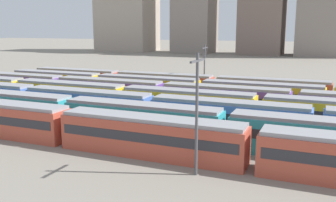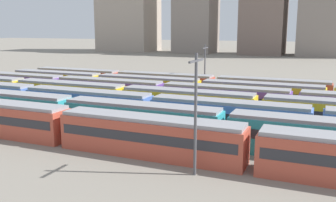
{
  "view_description": "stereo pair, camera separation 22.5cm",
  "coord_description": "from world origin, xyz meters",
  "px_view_note": "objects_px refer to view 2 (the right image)",
  "views": [
    {
      "loc": [
        48.25,
        -30.38,
        11.78
      ],
      "look_at": [
        29.14,
        15.6,
        2.04
      ],
      "focal_mm": 40.15,
      "sensor_mm": 36.0,
      "label": 1
    },
    {
      "loc": [
        48.46,
        -30.29,
        11.78
      ],
      "look_at": [
        29.14,
        15.6,
        2.04
      ],
      "focal_mm": 40.15,
      "sensor_mm": 36.0,
      "label": 2
    }
  ],
  "objects_px": {
    "train_track_2": "(228,117)",
    "train_track_4": "(295,104)",
    "train_track_6": "(215,87)",
    "train_track_3": "(187,104)",
    "train_track_5": "(330,100)",
    "catenary_pole_1": "(205,67)",
    "catenary_pole_2": "(196,109)",
    "train_track_1": "(226,129)",
    "train_track_0": "(67,126)"
  },
  "relations": [
    {
      "from": "train_track_1",
      "to": "train_track_6",
      "type": "height_order",
      "value": "same"
    },
    {
      "from": "train_track_2",
      "to": "train_track_3",
      "type": "relative_size",
      "value": 1.0
    },
    {
      "from": "catenary_pole_1",
      "to": "train_track_5",
      "type": "bearing_deg",
      "value": -20.99
    },
    {
      "from": "train_track_0",
      "to": "train_track_4",
      "type": "relative_size",
      "value": 0.66
    },
    {
      "from": "train_track_0",
      "to": "train_track_6",
      "type": "distance_m",
      "value": 31.95
    },
    {
      "from": "catenary_pole_2",
      "to": "train_track_2",
      "type": "bearing_deg",
      "value": 92.61
    },
    {
      "from": "train_track_5",
      "to": "train_track_6",
      "type": "bearing_deg",
      "value": 163.93
    },
    {
      "from": "train_track_5",
      "to": "catenary_pole_2",
      "type": "bearing_deg",
      "value": -109.26
    },
    {
      "from": "train_track_4",
      "to": "train_track_5",
      "type": "relative_size",
      "value": 1.0
    },
    {
      "from": "train_track_2",
      "to": "train_track_6",
      "type": "xyz_separation_m",
      "value": [
        -7.36,
        20.8,
        0.0
      ]
    },
    {
      "from": "train_track_5",
      "to": "catenary_pole_1",
      "type": "bearing_deg",
      "value": 159.01
    },
    {
      "from": "train_track_6",
      "to": "train_track_2",
      "type": "bearing_deg",
      "value": -70.51
    },
    {
      "from": "train_track_0",
      "to": "catenary_pole_1",
      "type": "bearing_deg",
      "value": 83.06
    },
    {
      "from": "train_track_3",
      "to": "train_track_6",
      "type": "relative_size",
      "value": 1.25
    },
    {
      "from": "train_track_4",
      "to": "catenary_pole_1",
      "type": "distance_m",
      "value": 21.37
    },
    {
      "from": "train_track_0",
      "to": "train_track_5",
      "type": "height_order",
      "value": "same"
    },
    {
      "from": "train_track_4",
      "to": "train_track_6",
      "type": "bearing_deg",
      "value": 142.99
    },
    {
      "from": "train_track_0",
      "to": "catenary_pole_2",
      "type": "relative_size",
      "value": 7.55
    },
    {
      "from": "train_track_3",
      "to": "train_track_4",
      "type": "xyz_separation_m",
      "value": [
        13.21,
        5.2,
        0.0
      ]
    },
    {
      "from": "train_track_3",
      "to": "catenary_pole_1",
      "type": "bearing_deg",
      "value": 100.3
    },
    {
      "from": "train_track_0",
      "to": "train_track_4",
      "type": "xyz_separation_m",
      "value": [
        20.68,
        20.8,
        0.0
      ]
    },
    {
      "from": "train_track_2",
      "to": "train_track_4",
      "type": "relative_size",
      "value": 0.83
    },
    {
      "from": "catenary_pole_2",
      "to": "train_track_3",
      "type": "bearing_deg",
      "value": 111.77
    },
    {
      "from": "train_track_4",
      "to": "train_track_6",
      "type": "relative_size",
      "value": 1.51
    },
    {
      "from": "train_track_6",
      "to": "train_track_5",
      "type": "bearing_deg",
      "value": -16.07
    },
    {
      "from": "train_track_2",
      "to": "train_track_0",
      "type": "bearing_deg",
      "value": -143.87
    },
    {
      "from": "train_track_0",
      "to": "train_track_4",
      "type": "distance_m",
      "value": 29.33
    },
    {
      "from": "train_track_1",
      "to": "catenary_pole_1",
      "type": "bearing_deg",
      "value": 111.25
    },
    {
      "from": "train_track_6",
      "to": "train_track_4",
      "type": "bearing_deg",
      "value": -37.01
    },
    {
      "from": "train_track_0",
      "to": "catenary_pole_1",
      "type": "height_order",
      "value": "catenary_pole_1"
    },
    {
      "from": "train_track_6",
      "to": "train_track_3",
      "type": "bearing_deg",
      "value": -87.83
    },
    {
      "from": "train_track_0",
      "to": "train_track_3",
      "type": "height_order",
      "value": "same"
    },
    {
      "from": "train_track_4",
      "to": "catenary_pole_2",
      "type": "xyz_separation_m",
      "value": [
        -5.83,
        -23.66,
        3.59
      ]
    },
    {
      "from": "train_track_2",
      "to": "train_track_4",
      "type": "xyz_separation_m",
      "value": [
        6.44,
        10.4,
        0.0
      ]
    },
    {
      "from": "train_track_5",
      "to": "catenary_pole_2",
      "type": "distance_m",
      "value": 30.78
    },
    {
      "from": "train_track_3",
      "to": "catenary_pole_2",
      "type": "xyz_separation_m",
      "value": [
        7.37,
        -18.46,
        3.59
      ]
    },
    {
      "from": "train_track_1",
      "to": "train_track_4",
      "type": "xyz_separation_m",
      "value": [
        5.35,
        15.6,
        0.0
      ]
    },
    {
      "from": "train_track_5",
      "to": "catenary_pole_2",
      "type": "xyz_separation_m",
      "value": [
        -10.08,
        -28.86,
        3.59
      ]
    },
    {
      "from": "train_track_0",
      "to": "train_track_3",
      "type": "xyz_separation_m",
      "value": [
        7.48,
        15.6,
        0.0
      ]
    },
    {
      "from": "train_track_6",
      "to": "catenary_pole_1",
      "type": "relative_size",
      "value": 8.42
    },
    {
      "from": "train_track_2",
      "to": "catenary_pole_2",
      "type": "height_order",
      "value": "catenary_pole_2"
    },
    {
      "from": "train_track_0",
      "to": "train_track_2",
      "type": "height_order",
      "value": "same"
    },
    {
      "from": "train_track_3",
      "to": "train_track_4",
      "type": "relative_size",
      "value": 0.83
    },
    {
      "from": "train_track_6",
      "to": "catenary_pole_2",
      "type": "height_order",
      "value": "catenary_pole_2"
    },
    {
      "from": "train_track_1",
      "to": "train_track_2",
      "type": "distance_m",
      "value": 5.31
    },
    {
      "from": "train_track_1",
      "to": "train_track_2",
      "type": "xyz_separation_m",
      "value": [
        -1.08,
        5.2,
        0.0
      ]
    },
    {
      "from": "train_track_1",
      "to": "train_track_4",
      "type": "relative_size",
      "value": 1.0
    },
    {
      "from": "train_track_1",
      "to": "train_track_6",
      "type": "relative_size",
      "value": 1.51
    },
    {
      "from": "train_track_4",
      "to": "train_track_6",
      "type": "height_order",
      "value": "same"
    },
    {
      "from": "train_track_5",
      "to": "train_track_6",
      "type": "xyz_separation_m",
      "value": [
        -18.05,
        5.2,
        0.0
      ]
    }
  ]
}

